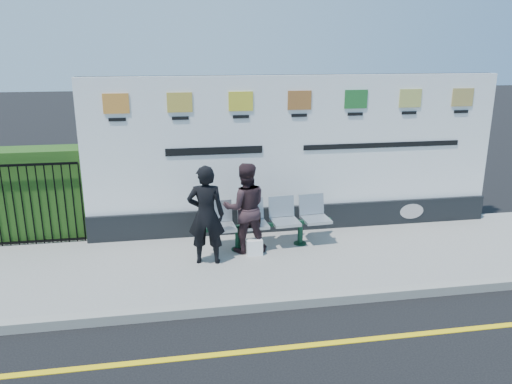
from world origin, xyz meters
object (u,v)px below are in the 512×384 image
billboard (297,165)px  woman_left (206,215)px  bench (269,234)px  woman_right (245,208)px

billboard → woman_left: (-1.87, -1.34, -0.46)m
bench → woman_left: size_ratio=1.33×
billboard → woman_left: billboard is taller
bench → billboard: bearing=47.0°
billboard → woman_right: bearing=-140.4°
woman_right → bench: bearing=-168.0°
woman_right → woman_left: bearing=28.4°
billboard → woman_left: bearing=-144.4°
billboard → woman_right: (-1.17, -0.96, -0.50)m
woman_left → woman_right: (0.71, 0.38, -0.04)m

